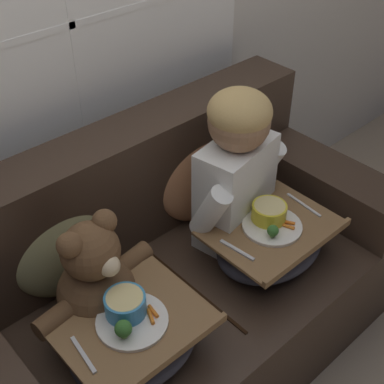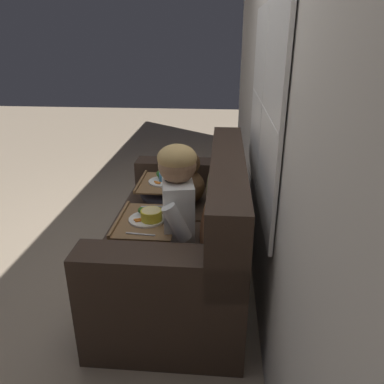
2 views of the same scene
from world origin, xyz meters
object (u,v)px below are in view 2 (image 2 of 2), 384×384
throw_pillow_behind_teddy (215,178)px  teddy_bear (187,180)px  throw_pillow_behind_child (212,216)px  lap_tray_teddy (163,191)px  couch (186,237)px  lap_tray_child (147,230)px  child_figure (177,192)px

throw_pillow_behind_teddy → teddy_bear: (0.00, -0.21, -0.02)m
throw_pillow_behind_child → throw_pillow_behind_teddy: bearing=-180.0°
teddy_bear → lap_tray_teddy: 0.21m
throw_pillow_behind_child → throw_pillow_behind_teddy: (-0.64, -0.00, 0.00)m
throw_pillow_behind_child → teddy_bear: 0.67m
throw_pillow_behind_child → lap_tray_teddy: size_ratio=1.01×
couch → teddy_bear: couch is taller
throw_pillow_behind_teddy → lap_tray_child: (0.64, -0.40, -0.12)m
throw_pillow_behind_teddy → child_figure: (0.64, -0.21, 0.14)m
lap_tray_child → couch: bearing=146.8°
couch → lap_tray_child: (0.32, -0.21, 0.22)m
couch → teddy_bear: size_ratio=3.67×
throw_pillow_behind_child → lap_tray_child: size_ratio=0.96×
throw_pillow_behind_child → lap_tray_child: (0.00, -0.40, -0.12)m
throw_pillow_behind_teddy → lap_tray_child: bearing=-31.9°
lap_tray_child → lap_tray_teddy: size_ratio=1.06×
child_figure → lap_tray_child: 0.32m
throw_pillow_behind_child → child_figure: child_figure is taller
lap_tray_child → lap_tray_teddy: bearing=180.0°
throw_pillow_behind_teddy → child_figure: child_figure is taller
child_figure → lap_tray_child: child_figure is taller
throw_pillow_behind_child → lap_tray_child: bearing=-89.9°
couch → throw_pillow_behind_child: bearing=30.7°
couch → lap_tray_teddy: 0.44m
throw_pillow_behind_child → throw_pillow_behind_teddy: throw_pillow_behind_child is taller
throw_pillow_behind_teddy → teddy_bear: size_ratio=0.87×
couch → lap_tray_teddy: bearing=-146.8°
child_figure → lap_tray_child: (0.00, -0.19, -0.26)m
throw_pillow_behind_child → child_figure: (0.00, -0.21, 0.14)m
child_figure → teddy_bear: size_ratio=1.36×
throw_pillow_behind_child → teddy_bear: (-0.64, -0.21, -0.02)m
throw_pillow_behind_child → throw_pillow_behind_teddy: size_ratio=1.11×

